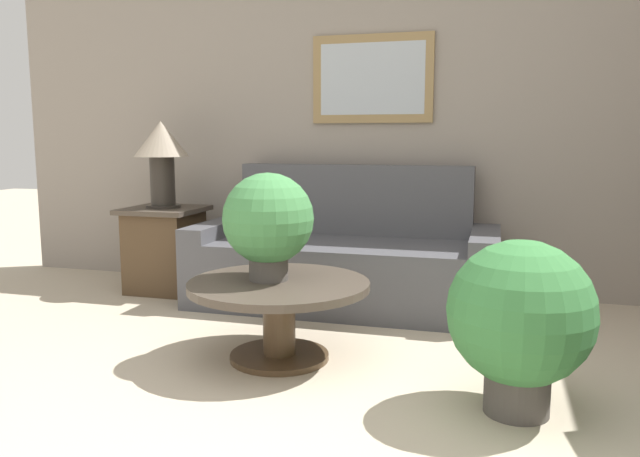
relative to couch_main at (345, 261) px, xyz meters
The scene contains 7 objects.
wall_back 1.23m from the couch_main, 46.40° to the left, with size 6.73×0.09×2.60m.
couch_main is the anchor object (origin of this frame).
coffee_table 1.15m from the couch_main, 93.30° to the right, with size 0.93×0.93×0.41m.
side_table 1.37m from the couch_main, behind, with size 0.54×0.54×0.62m.
table_lamp 1.56m from the couch_main, behind, with size 0.39×0.39×0.63m.
potted_plant_on_table 1.22m from the couch_main, 96.31° to the right, with size 0.46×0.46×0.55m.
potted_plant_floor 1.85m from the couch_main, 53.71° to the right, with size 0.60×0.60×0.73m.
Camera 1 is at (0.48, -1.65, 1.13)m, focal length 35.00 mm.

